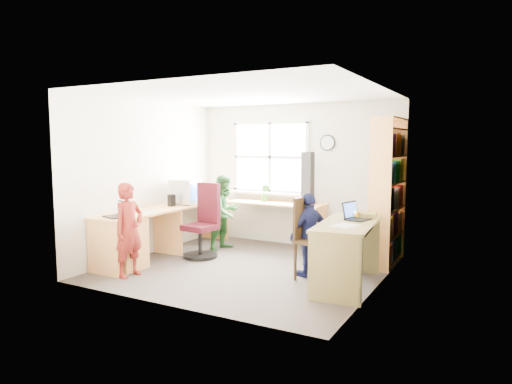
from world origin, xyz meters
TOP-DOWN VIEW (x-y plane):
  - room at (0.01, 0.10)m, footprint 3.64×3.44m
  - l_desk at (-1.31, -0.28)m, footprint 2.38×2.95m
  - right_desk at (1.47, -0.13)m, footprint 0.77×1.43m
  - bookshelf at (1.65, 1.19)m, footprint 0.30×1.02m
  - swivel_chair at (-0.92, 0.25)m, footprint 0.58×0.58m
  - wooden_chair at (0.95, -0.02)m, footprint 0.49×0.49m
  - crt_monitor at (-1.46, 0.52)m, footprint 0.43×0.39m
  - laptop_left at (-1.47, -0.96)m, footprint 0.37×0.34m
  - laptop_right at (1.48, 0.14)m, footprint 0.34×0.38m
  - speaker_a at (-1.49, 0.20)m, footprint 0.12×0.12m
  - speaker_b at (-1.50, 0.90)m, footprint 0.09×0.09m
  - cd_tower at (0.29, 1.47)m, footprint 0.18×0.16m
  - game_box at (1.52, 0.36)m, footprint 0.36×0.36m
  - paper_a at (-1.41, -0.44)m, footprint 0.26×0.34m
  - paper_b at (1.50, -0.35)m, footprint 0.29×0.37m
  - potted_plant at (-0.48, 1.46)m, footprint 0.17×0.14m
  - person_red at (-1.17, -1.08)m, footprint 0.32×0.47m
  - person_green at (-0.89, 0.83)m, footprint 0.53×0.65m
  - person_navy at (0.89, 0.07)m, footprint 0.51×0.70m

SIDE VIEW (x-z plane):
  - l_desk at x=-1.31m, z-range 0.08..0.83m
  - swivel_chair at x=-0.92m, z-range -0.08..1.05m
  - person_navy at x=0.89m, z-range 0.00..1.10m
  - wooden_chair at x=0.95m, z-range 0.04..1.10m
  - right_desk at x=1.47m, z-range 0.18..0.97m
  - person_green at x=-0.89m, z-range 0.00..1.23m
  - person_red at x=-1.17m, z-range 0.00..1.24m
  - paper_a at x=-1.41m, z-range 0.75..0.75m
  - paper_b at x=1.50m, z-range 0.79..0.79m
  - laptop_left at x=-1.47m, z-range 0.69..0.90m
  - game_box at x=1.52m, z-range 0.79..0.85m
  - speaker_b at x=-1.50m, z-range 0.75..0.92m
  - laptop_right at x=1.48m, z-range 0.73..0.95m
  - speaker_a at x=-1.49m, z-range 0.75..0.94m
  - potted_plant at x=-0.48m, z-range 0.75..1.04m
  - crt_monitor at x=-1.46m, z-range 0.75..1.15m
  - bookshelf at x=1.65m, z-range -0.05..2.05m
  - cd_tower at x=0.29m, z-range 0.75..1.60m
  - room at x=0.01m, z-range 0.00..2.44m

